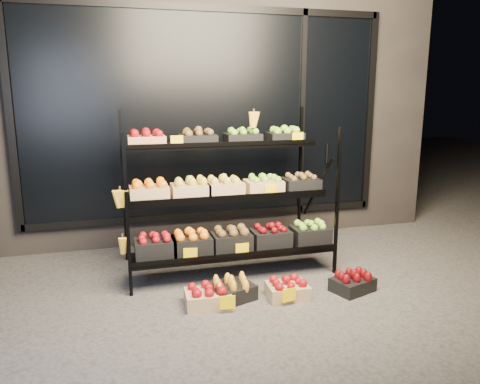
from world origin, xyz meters
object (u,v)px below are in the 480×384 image
object	(u,v)px
display_rack	(227,196)
floor_crate_midright	(288,288)
floor_crate_left	(208,296)
floor_crate_midleft	(231,290)

from	to	relation	value
display_rack	floor_crate_midright	distance (m)	1.15
floor_crate_left	floor_crate_midright	size ratio (longest dim) A/B	1.06
floor_crate_left	floor_crate_midleft	distance (m)	0.23
floor_crate_left	floor_crate_midleft	world-z (taller)	floor_crate_midleft
display_rack	floor_crate_midright	xyz separation A→B (m)	(0.36, -0.84, -0.70)
floor_crate_left	floor_crate_midleft	size ratio (longest dim) A/B	0.85
floor_crate_midleft	floor_crate_midright	size ratio (longest dim) A/B	1.25
floor_crate_midleft	floor_crate_midright	distance (m)	0.52
floor_crate_left	floor_crate_midleft	xyz separation A→B (m)	(0.23, 0.06, 0.00)
display_rack	floor_crate_left	size ratio (longest dim) A/B	5.44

